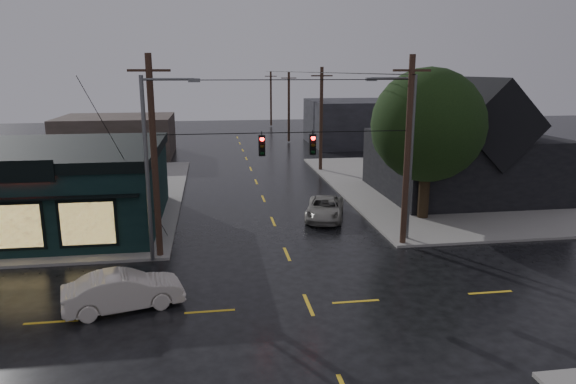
{
  "coord_description": "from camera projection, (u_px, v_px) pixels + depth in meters",
  "views": [
    {
      "loc": [
        -3.72,
        -19.01,
        9.37
      ],
      "look_at": [
        0.05,
        5.92,
        3.36
      ],
      "focal_mm": 32.0,
      "sensor_mm": 36.0,
      "label": 1
    }
  ],
  "objects": [
    {
      "name": "bg_building_east",
      "position": [
        365.0,
        122.0,
        65.96
      ],
      "size": [
        14.0,
        12.0,
        5.6
      ],
      "primitive_type": "cube",
      "color": "black",
      "rests_on": "ground"
    },
    {
      "name": "streetlight_nw",
      "position": [
        153.0,
        263.0,
        25.59
      ],
      "size": [
        5.4,
        0.3,
        9.15
      ],
      "primitive_type": null,
      "color": "#5B5D5F",
      "rests_on": "ground"
    },
    {
      "name": "sidewalk_ne",
      "position": [
        497.0,
        183.0,
        43.12
      ],
      "size": [
        28.0,
        28.0,
        0.15
      ],
      "primitive_type": "cube",
      "color": "gray",
      "rests_on": "ground"
    },
    {
      "name": "span_signal_assembly",
      "position": [
        287.0,
        144.0,
        25.94
      ],
      "size": [
        13.0,
        0.48,
        1.23
      ],
      "color": "black",
      "rests_on": "ground"
    },
    {
      "name": "corner_tree",
      "position": [
        428.0,
        125.0,
        31.65
      ],
      "size": [
        7.05,
        7.05,
        9.44
      ],
      "color": "black",
      "rests_on": "ground"
    },
    {
      "name": "streetlight_ne",
      "position": [
        406.0,
        240.0,
        28.94
      ],
      "size": [
        5.4,
        0.3,
        9.15
      ],
      "primitive_type": null,
      "color": "#5B5D5F",
      "rests_on": "ground"
    },
    {
      "name": "utility_pole_far_b",
      "position": [
        289.0,
        142.0,
        68.11
      ],
      "size": [
        2.0,
        0.32,
        9.15
      ],
      "primitive_type": null,
      "color": "black",
      "rests_on": "ground"
    },
    {
      "name": "utility_pole_far_a",
      "position": [
        320.0,
        171.0,
        48.88
      ],
      "size": [
        2.0,
        0.32,
        9.65
      ],
      "primitive_type": null,
      "color": "black",
      "rests_on": "ground"
    },
    {
      "name": "ne_building",
      "position": [
        463.0,
        137.0,
        38.49
      ],
      "size": [
        12.6,
        11.6,
        8.75
      ],
      "color": "black",
      "rests_on": "ground"
    },
    {
      "name": "bg_building_west",
      "position": [
        117.0,
        136.0,
        56.93
      ],
      "size": [
        12.0,
        10.0,
        4.4
      ],
      "primitive_type": "cube",
      "color": "#352C26",
      "rests_on": "ground"
    },
    {
      "name": "sedan_cream",
      "position": [
        124.0,
        291.0,
        20.52
      ],
      "size": [
        4.92,
        2.77,
        1.53
      ],
      "primitive_type": "imported",
      "rotation": [
        0.0,
        0.0,
        1.83
      ],
      "color": "beige",
      "rests_on": "ground"
    },
    {
      "name": "pizza_shop",
      "position": [
        22.0,
        187.0,
        30.68
      ],
      "size": [
        16.3,
        12.34,
        4.9
      ],
      "color": "black",
      "rests_on": "ground"
    },
    {
      "name": "ground_plane",
      "position": [
        308.0,
        305.0,
        21.0
      ],
      "size": [
        160.0,
        160.0,
        0.0
      ],
      "primitive_type": "plane",
      "color": "black"
    },
    {
      "name": "utility_pole_far_c",
      "position": [
        271.0,
        126.0,
        87.35
      ],
      "size": [
        2.0,
        0.32,
        9.15
      ],
      "primitive_type": null,
      "color": "black",
      "rests_on": "ground"
    },
    {
      "name": "utility_pole_nw",
      "position": [
        160.0,
        257.0,
        26.31
      ],
      "size": [
        2.0,
        0.32,
        10.15
      ],
      "primitive_type": null,
      "color": "black",
      "rests_on": "ground"
    },
    {
      "name": "utility_pole_ne",
      "position": [
        402.0,
        245.0,
        28.2
      ],
      "size": [
        2.0,
        0.32,
        10.15
      ],
      "primitive_type": null,
      "color": "black",
      "rests_on": "ground"
    },
    {
      "name": "suv_silver",
      "position": [
        325.0,
        208.0,
        33.01
      ],
      "size": [
        3.55,
        5.35,
        1.37
      ],
      "primitive_type": "imported",
      "rotation": [
        0.0,
        0.0,
        -0.28
      ],
      "color": "gray",
      "rests_on": "ground"
    }
  ]
}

